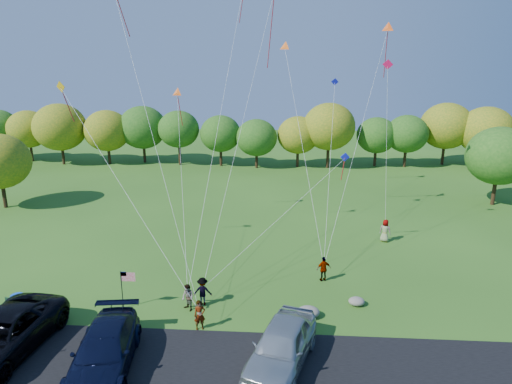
# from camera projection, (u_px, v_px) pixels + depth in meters

# --- Properties ---
(ground) EXTENTS (140.00, 140.00, 0.00)m
(ground) POSITION_uv_depth(u_px,v_px,m) (204.00, 320.00, 24.14)
(ground) COLOR #2C5819
(ground) RESTS_ON ground
(asphalt_lane) EXTENTS (44.00, 6.00, 0.06)m
(asphalt_lane) POSITION_uv_depth(u_px,v_px,m) (188.00, 369.00, 20.29)
(asphalt_lane) COLOR black
(asphalt_lane) RESTS_ON ground
(treeline) EXTENTS (76.30, 28.08, 8.03)m
(treeline) POSITION_uv_depth(u_px,v_px,m) (258.00, 132.00, 57.80)
(treeline) COLOR #382614
(treeline) RESTS_ON ground
(minivan_dark) EXTENTS (3.81, 7.15, 1.91)m
(minivan_dark) POSITION_uv_depth(u_px,v_px,m) (2.00, 335.00, 21.10)
(minivan_dark) COLOR black
(minivan_dark) RESTS_ON asphalt_lane
(minivan_navy) EXTENTS (3.31, 6.41, 1.78)m
(minivan_navy) POSITION_uv_depth(u_px,v_px,m) (104.00, 351.00, 20.05)
(minivan_navy) COLOR black
(minivan_navy) RESTS_ON asphalt_lane
(minivan_silver) EXTENTS (3.77, 6.07, 1.93)m
(minivan_silver) POSITION_uv_depth(u_px,v_px,m) (282.00, 345.00, 20.31)
(minivan_silver) COLOR #A9B0B4
(minivan_silver) RESTS_ON asphalt_lane
(flyer_a) EXTENTS (0.68, 0.57, 1.60)m
(flyer_a) POSITION_uv_depth(u_px,v_px,m) (200.00, 315.00, 23.15)
(flyer_a) COLOR #4C4C59
(flyer_a) RESTS_ON ground
(flyer_b) EXTENTS (0.94, 0.93, 1.52)m
(flyer_b) POSITION_uv_depth(u_px,v_px,m) (188.00, 298.00, 24.94)
(flyer_b) COLOR #4C4C59
(flyer_b) RESTS_ON ground
(flyer_c) EXTENTS (1.06, 0.62, 1.63)m
(flyer_c) POSITION_uv_depth(u_px,v_px,m) (203.00, 291.00, 25.53)
(flyer_c) COLOR #4C4C59
(flyer_c) RESTS_ON ground
(flyer_d) EXTENTS (1.02, 0.67, 1.60)m
(flyer_d) POSITION_uv_depth(u_px,v_px,m) (324.00, 269.00, 28.31)
(flyer_d) COLOR #4C4C59
(flyer_d) RESTS_ON ground
(flyer_e) EXTENTS (1.01, 0.89, 1.74)m
(flyer_e) POSITION_uv_depth(u_px,v_px,m) (385.00, 231.00, 34.50)
(flyer_e) COLOR #4C4C59
(flyer_e) RESTS_ON ground
(park_bench) EXTENTS (1.61, 0.69, 0.91)m
(park_bench) POSITION_uv_depth(u_px,v_px,m) (19.00, 306.00, 24.62)
(park_bench) COLOR #12331E
(park_bench) RESTS_ON ground
(trash_barrel) EXTENTS (0.67, 0.67, 1.01)m
(trash_barrel) POSITION_uv_depth(u_px,v_px,m) (18.00, 303.00, 24.85)
(trash_barrel) COLOR blue
(trash_barrel) RESTS_ON ground
(flag_assembly) EXTENTS (0.83, 0.54, 2.23)m
(flag_assembly) POSITION_uv_depth(u_px,v_px,m) (125.00, 281.00, 24.89)
(flag_assembly) COLOR black
(flag_assembly) RESTS_ON ground
(boulder_near) EXTENTS (1.22, 0.95, 0.61)m
(boulder_near) POSITION_uv_depth(u_px,v_px,m) (308.00, 312.00, 24.37)
(boulder_near) COLOR gray
(boulder_near) RESTS_ON ground
(boulder_far) EXTENTS (0.91, 0.76, 0.47)m
(boulder_far) POSITION_uv_depth(u_px,v_px,m) (357.00, 301.00, 25.59)
(boulder_far) COLOR gray
(boulder_far) RESTS_ON ground
(kites_aloft) EXTENTS (22.32, 12.89, 14.87)m
(kites_aloft) POSITION_uv_depth(u_px,v_px,m) (261.00, 15.00, 32.95)
(kites_aloft) COLOR red
(kites_aloft) RESTS_ON ground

